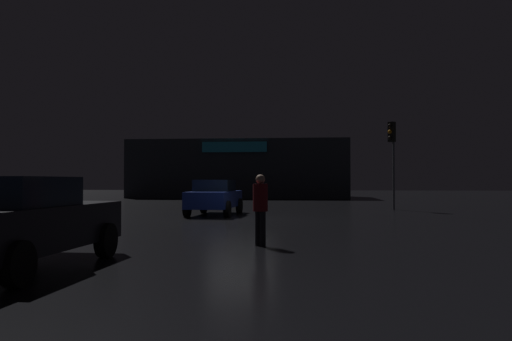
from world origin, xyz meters
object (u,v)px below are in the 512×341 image
at_px(car_far, 20,222).
at_px(car_near, 215,197).
at_px(store_building, 241,169).
at_px(pedestrian, 260,204).
at_px(traffic_signal_opposite, 392,143).

bearing_deg(car_far, car_near, 87.00).
xyz_separation_m(car_near, car_far, (-0.73, -14.01, 0.01)).
xyz_separation_m(store_building, car_near, (2.02, -23.99, -1.68)).
relative_size(car_far, pedestrian, 2.77).
height_order(store_building, pedestrian, store_building).
distance_m(traffic_signal_opposite, car_far, 20.96).
bearing_deg(pedestrian, car_far, -136.47).
bearing_deg(traffic_signal_opposite, store_building, 118.06).
bearing_deg(car_far, pedestrian, 43.53).
distance_m(store_building, pedestrian, 34.87).
bearing_deg(store_building, traffic_signal_opposite, -61.94).
bearing_deg(car_near, traffic_signal_opposite, 30.00).
bearing_deg(traffic_signal_opposite, car_near, -150.00).
distance_m(store_building, traffic_signal_opposite, 21.82).
xyz_separation_m(store_building, traffic_signal_opposite, (10.26, -19.24, 0.90)).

